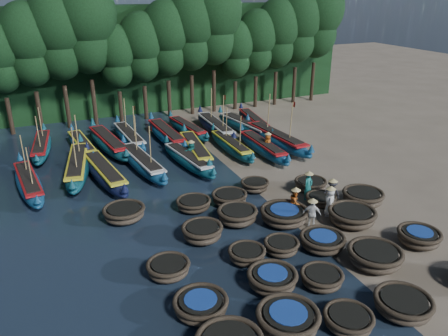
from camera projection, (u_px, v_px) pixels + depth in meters
name	position (u px, v px, depth m)	size (l,w,h in m)	color
ground	(271.00, 204.00, 25.05)	(120.00, 120.00, 0.00)	#7A6B59
foliage_wall	(156.00, 58.00, 43.02)	(40.00, 3.00, 10.00)	black
coracle_1	(288.00, 319.00, 15.70)	(2.37, 2.37, 0.82)	#4D4130
coracle_2	(348.00, 320.00, 15.83)	(1.91, 1.91, 0.64)	#4D4130
coracle_3	(403.00, 304.00, 16.52)	(2.37, 2.37, 0.73)	#4D4130
coracle_5	(201.00, 305.00, 16.51)	(2.35, 2.35, 0.70)	#4D4130
coracle_6	(272.00, 279.00, 17.89)	(2.13, 2.13, 0.79)	#4D4130
coracle_7	(322.00, 278.00, 18.06)	(2.14, 2.14, 0.68)	#4D4130
coracle_8	(375.00, 256.00, 19.36)	(2.47, 2.47, 0.84)	#4D4130
coracle_9	(419.00, 237.00, 20.94)	(2.10, 2.10, 0.76)	#4D4130
coracle_10	(168.00, 268.00, 18.68)	(2.27, 2.27, 0.69)	#4D4130
coracle_11	(247.00, 254.00, 19.66)	(1.86, 1.86, 0.67)	#4D4130
coracle_12	(282.00, 246.00, 20.28)	(1.72, 1.72, 0.68)	#4D4130
coracle_13	(322.00, 241.00, 20.62)	(2.32, 2.32, 0.74)	#4D4130
coracle_14	(352.00, 216.00, 22.76)	(2.75, 2.75, 0.85)	#4D4130
coracle_15	(202.00, 232.00, 21.29)	(2.46, 2.46, 0.83)	#4D4130
coracle_16	(237.00, 215.00, 22.83)	(2.44, 2.44, 0.85)	#4D4130
coracle_17	(284.00, 215.00, 22.86)	(2.56, 2.56, 0.84)	#4D4130
coracle_18	(321.00, 199.00, 24.79)	(2.04, 2.04, 0.63)	#4D4130
coracle_19	(363.00, 197.00, 24.83)	(2.45, 2.45, 0.83)	#4D4130
coracle_20	(124.00, 213.00, 23.16)	(2.26, 2.26, 0.77)	#4D4130
coracle_21	(194.00, 204.00, 24.27)	(1.96, 1.96, 0.66)	#4D4130
coracle_22	(229.00, 198.00, 24.86)	(2.25, 2.25, 0.74)	#4D4130
coracle_23	(255.00, 185.00, 26.52)	(2.01, 2.01, 0.67)	#4D4130
coracle_24	(311.00, 184.00, 26.61)	(2.03, 2.03, 0.69)	#4D4130
long_boat_0	(29.00, 183.00, 26.51)	(2.21, 7.62, 3.26)	navy
long_boat_1	(78.00, 166.00, 28.84)	(2.95, 8.68, 3.74)	#0F5055
long_boat_2	(104.00, 172.00, 27.89)	(2.51, 8.36, 1.48)	#10153D
long_boat_3	(142.00, 162.00, 29.50)	(2.35, 8.22, 3.51)	navy
long_boat_4	(188.00, 160.00, 30.13)	(2.27, 7.45, 1.32)	#0F5055
long_boat_5	(195.00, 150.00, 31.80)	(2.39, 8.26, 1.46)	#0F5055
long_boat_6	(231.00, 146.00, 32.77)	(1.31, 7.48, 3.18)	#0F5055
long_boat_7	(262.00, 147.00, 32.46)	(1.46, 7.84, 1.38)	navy
long_boat_8	(276.00, 139.00, 33.95)	(2.27, 9.09, 3.87)	navy
long_boat_9	(41.00, 147.00, 32.55)	(2.13, 7.60, 3.25)	#0F5055
long_boat_10	(82.00, 145.00, 32.85)	(2.06, 7.43, 1.31)	navy
long_boat_11	(108.00, 142.00, 33.17)	(2.64, 8.68, 1.54)	#0F5055
long_boat_12	(129.00, 137.00, 34.58)	(1.80, 7.96, 3.38)	navy
long_boat_13	(167.00, 135.00, 35.00)	(1.85, 8.54, 1.50)	navy
long_boat_14	(188.00, 128.00, 36.78)	(2.14, 7.31, 1.29)	#0F5055
long_boat_15	(215.00, 127.00, 36.93)	(1.78, 8.52, 3.62)	#10153D
long_boat_16	(244.00, 126.00, 37.29)	(2.58, 8.18, 1.45)	#0F5055
long_boat_17	(253.00, 121.00, 38.84)	(2.32, 7.53, 1.34)	#10153D
fisherman_0	(330.00, 201.00, 23.48)	(0.86, 0.96, 1.86)	silver
fisherman_1	(308.00, 185.00, 25.29)	(0.69, 0.54, 1.87)	#1A6E6A
fisherman_2	(295.00, 201.00, 23.49)	(0.97, 0.97, 1.79)	#B45218
fisherman_3	(332.00, 192.00, 24.72)	(0.96, 1.13, 1.71)	black
fisherman_4	(312.00, 213.00, 22.26)	(0.99, 0.86, 1.80)	silver
fisherman_5	(191.00, 151.00, 30.70)	(1.51, 0.69, 1.77)	#1A6E6A
fisherman_6	(268.00, 143.00, 32.13)	(0.76, 0.94, 1.85)	#B45218
tree_2	(28.00, 44.00, 34.97)	(4.51, 4.51, 10.63)	black
tree_3	(57.00, 34.00, 35.56)	(4.92, 4.92, 11.60)	black
tree_4	(85.00, 24.00, 36.15)	(5.34, 5.34, 12.58)	black
tree_5	(116.00, 56.00, 38.03)	(3.68, 3.68, 8.68)	black
tree_6	(142.00, 46.00, 38.62)	(4.09, 4.09, 9.65)	black
tree_7	(166.00, 37.00, 39.21)	(4.51, 4.51, 10.63)	black
tree_8	(190.00, 29.00, 39.79)	(4.92, 4.92, 11.60)	black
tree_9	(213.00, 20.00, 40.38)	(5.34, 5.34, 12.58)	black
tree_10	(236.00, 49.00, 42.27)	(3.68, 3.68, 8.68)	black
tree_11	(257.00, 41.00, 42.85)	(4.09, 4.09, 9.65)	black
tree_12	(278.00, 33.00, 43.44)	(4.51, 4.51, 10.63)	black
tree_13	(298.00, 25.00, 44.03)	(4.92, 4.92, 11.60)	black
tree_14	(317.00, 17.00, 44.62)	(5.34, 5.34, 12.58)	black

